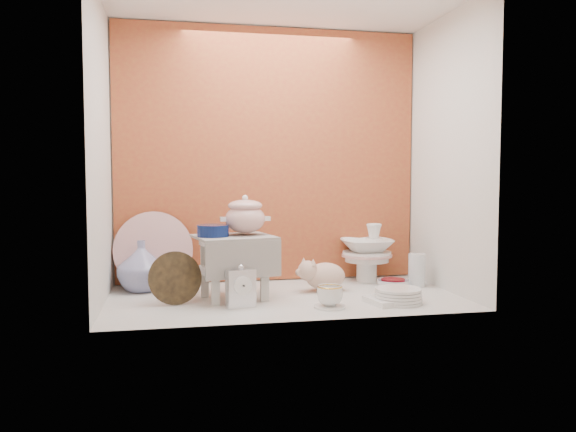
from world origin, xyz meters
The scene contains 17 objects.
ground centered at (0.00, 0.00, 0.00)m, with size 1.80×1.80×0.00m, color silver.
niche_shell centered at (0.00, 0.18, 0.93)m, with size 1.86×1.03×1.53m.
step_stool centered at (-0.26, 0.02, 0.16)m, with size 0.38×0.33×0.32m, color silver, non-canonical shape.
soup_tureen centered at (-0.20, 0.05, 0.43)m, with size 0.25×0.25×0.21m, color white, non-canonical shape.
cobalt_bowl centered at (-0.37, 0.00, 0.35)m, with size 0.16×0.16×0.06m, color #0A194D.
floral_platter centered at (-0.67, 0.39, 0.21)m, with size 0.44×0.12×0.43m, color silver, non-canonical shape.
blue_white_vase centered at (-0.73, 0.31, 0.14)m, with size 0.26×0.26×0.28m, color white.
lacquer_tray centered at (-0.56, -0.06, 0.13)m, with size 0.26×0.07×0.26m, color black, non-canonical shape.
mantel_clock centered at (-0.25, -0.19, 0.10)m, with size 0.14×0.05×0.20m, color silver.
plush_pig centered at (0.25, 0.11, 0.08)m, with size 0.28×0.19×0.17m, color #D0A992.
teacup_saucer centered at (0.16, -0.28, 0.01)m, with size 0.15×0.15×0.01m, color white.
gold_rim_teacup centered at (0.16, -0.28, 0.06)m, with size 0.12×0.12×0.10m, color white.
lattice_dish centered at (0.47, -0.24, 0.01)m, with size 0.20×0.20×0.03m, color white.
dinner_plate_stack centered at (0.52, -0.24, 0.04)m, with size 0.24×0.24×0.07m, color white.
crystal_bowl centered at (0.62, 0.07, 0.03)m, with size 0.18×0.18×0.05m, color silver.
clear_glass_vase centered at (0.78, 0.12, 0.09)m, with size 0.09×0.09×0.19m, color silver.
porcelain_tower centered at (0.56, 0.34, 0.17)m, with size 0.30×0.30×0.35m, color white, non-canonical shape.
Camera 1 is at (-0.57, -2.88, 0.63)m, focal length 35.85 mm.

